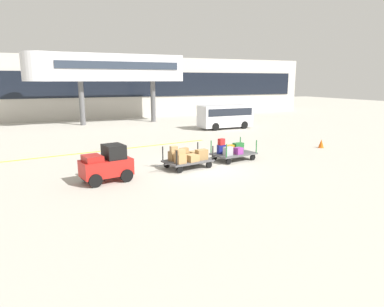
% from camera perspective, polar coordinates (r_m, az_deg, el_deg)
% --- Properties ---
extents(ground_plane, '(120.00, 120.00, 0.00)m').
position_cam_1_polar(ground_plane, '(17.12, 1.47, -2.44)').
color(ground_plane, '#B2ADA0').
extents(apron_lead_line, '(14.64, 2.40, 0.01)m').
position_cam_1_polar(apron_lead_line, '(21.96, -14.53, 0.41)').
color(apron_lead_line, yellow).
rests_on(apron_lead_line, ground_plane).
extents(terminal_building, '(52.86, 2.51, 6.94)m').
position_cam_1_polar(terminal_building, '(41.59, -14.18, 10.54)').
color(terminal_building, '#BCB7AD').
rests_on(terminal_building, ground_plane).
extents(jet_bridge, '(15.15, 3.00, 6.79)m').
position_cam_1_polar(jet_bridge, '(35.47, -14.91, 13.46)').
color(jet_bridge, silver).
rests_on(jet_bridge, ground_plane).
extents(baggage_tug, '(2.27, 1.56, 1.58)m').
position_cam_1_polar(baggage_tug, '(15.16, -13.89, -1.77)').
color(baggage_tug, red).
rests_on(baggage_tug, ground_plane).
extents(baggage_cart_lead, '(3.08, 1.80, 1.12)m').
position_cam_1_polar(baggage_cart_lead, '(17.02, -0.74, -0.65)').
color(baggage_cart_lead, '#4C4C4F').
rests_on(baggage_cart_lead, ground_plane).
extents(baggage_cart_middle, '(3.08, 1.80, 1.21)m').
position_cam_1_polar(baggage_cart_middle, '(18.87, 6.68, 0.40)').
color(baggage_cart_middle, '#4C4C4F').
rests_on(baggage_cart_middle, ground_plane).
extents(shuttle_van, '(4.84, 2.06, 2.10)m').
position_cam_1_polar(shuttle_van, '(31.37, 5.51, 6.39)').
color(shuttle_van, silver).
rests_on(shuttle_van, ground_plane).
extents(safety_cone_near, '(0.36, 0.36, 0.55)m').
position_cam_1_polar(safety_cone_near, '(23.77, 20.59, 1.55)').
color(safety_cone_near, '#EA590F').
rests_on(safety_cone_near, ground_plane).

